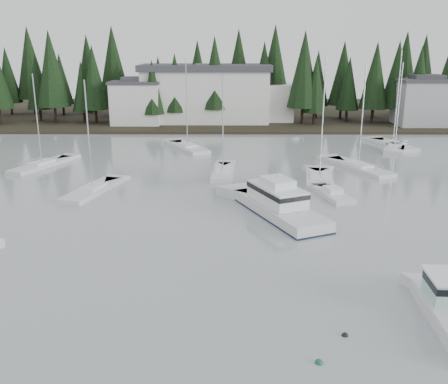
% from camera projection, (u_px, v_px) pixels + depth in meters
% --- Properties ---
extents(far_shore_land, '(240.00, 54.00, 1.00)m').
position_uv_depth(far_shore_land, '(231.00, 114.00, 112.79)').
color(far_shore_land, black).
rests_on(far_shore_land, ground).
extents(conifer_treeline, '(200.00, 22.00, 20.00)m').
position_uv_depth(conifer_treeline, '(231.00, 121.00, 102.24)').
color(conifer_treeline, black).
rests_on(conifer_treeline, ground).
extents(house_west, '(9.54, 7.42, 8.75)m').
position_uv_depth(house_west, '(137.00, 102.00, 94.31)').
color(house_west, silver).
rests_on(house_west, ground).
extents(house_east_a, '(10.60, 8.48, 9.25)m').
position_uv_depth(house_east_a, '(424.00, 101.00, 92.98)').
color(house_east_a, '#999EA0').
rests_on(house_east_a, ground).
extents(harbor_inn, '(29.50, 11.50, 10.90)m').
position_uv_depth(harbor_inn, '(216.00, 94.00, 97.10)').
color(harbor_inn, silver).
rests_on(harbor_inn, ground).
extents(cabin_cruiser_center, '(8.38, 12.61, 5.21)m').
position_uv_depth(cabin_cruiser_center, '(279.00, 206.00, 45.91)').
color(cabin_cruiser_center, silver).
rests_on(cabin_cruiser_center, ground).
extents(sailboat_0, '(4.13, 8.60, 14.74)m').
position_uv_depth(sailboat_0, '(319.00, 180.00, 57.70)').
color(sailboat_0, silver).
rests_on(sailboat_0, ground).
extents(sailboat_2, '(5.13, 9.72, 12.29)m').
position_uv_depth(sailboat_2, '(93.00, 192.00, 53.01)').
color(sailboat_2, silver).
rests_on(sailboat_2, ground).
extents(sailboat_5, '(7.06, 11.07, 13.53)m').
position_uv_depth(sailboat_5, '(358.00, 168.00, 62.99)').
color(sailboat_5, silver).
rests_on(sailboat_5, ground).
extents(sailboat_6, '(6.06, 10.14, 12.24)m').
position_uv_depth(sailboat_6, '(42.00, 166.00, 64.02)').
color(sailboat_6, silver).
rests_on(sailboat_6, ground).
extents(sailboat_7, '(7.38, 10.03, 13.73)m').
position_uv_depth(sailboat_7, '(188.00, 148.00, 75.02)').
color(sailboat_7, silver).
rests_on(sailboat_7, ground).
extents(sailboat_9, '(2.87, 8.72, 12.46)m').
position_uv_depth(sailboat_9, '(223.00, 173.00, 60.44)').
color(sailboat_9, silver).
rests_on(sailboat_9, ground).
extents(sailboat_10, '(5.44, 10.10, 14.85)m').
position_uv_depth(sailboat_10, '(393.00, 146.00, 76.78)').
color(sailboat_10, silver).
rests_on(sailboat_10, ground).
extents(sailboat_12, '(5.61, 9.00, 13.18)m').
position_uv_depth(sailboat_12, '(395.00, 149.00, 74.69)').
color(sailboat_12, silver).
rests_on(sailboat_12, ground).
extents(runabout_1, '(3.66, 6.49, 1.42)m').
position_uv_depth(runabout_1, '(333.00, 196.00, 51.45)').
color(runabout_1, silver).
rests_on(runabout_1, ground).
extents(mooring_buoy_green, '(0.42, 0.42, 0.42)m').
position_uv_depth(mooring_buoy_green, '(319.00, 363.00, 24.67)').
color(mooring_buoy_green, '#145933').
rests_on(mooring_buoy_green, ground).
extents(mooring_buoy_dark, '(0.37, 0.37, 0.37)m').
position_uv_depth(mooring_buoy_dark, '(345.00, 336.00, 26.98)').
color(mooring_buoy_dark, black).
rests_on(mooring_buoy_dark, ground).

